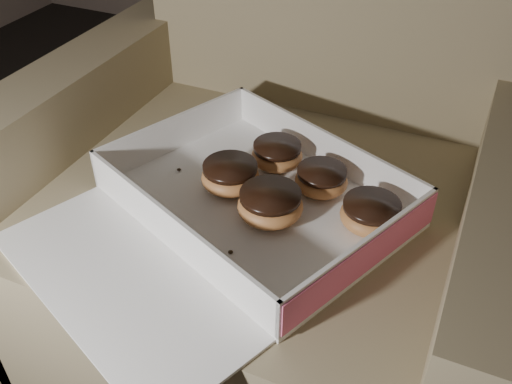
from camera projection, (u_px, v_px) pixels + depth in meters
name	position (u px, v px, depth m)	size (l,w,h in m)	color
armchair	(271.00, 219.00, 1.04)	(0.86, 0.73, 0.90)	#8E7B5A
bakery_box	(236.00, 213.00, 0.85)	(0.58, 0.62, 0.07)	white
donut_a	(371.00, 214.00, 0.82)	(0.09, 0.09, 0.04)	#C47F44
donut_b	(270.00, 204.00, 0.83)	(0.10, 0.10, 0.05)	#C47F44
donut_c	(277.00, 154.00, 0.94)	(0.09, 0.09, 0.04)	#C47F44
donut_d	(321.00, 180.00, 0.89)	(0.08, 0.08, 0.04)	#C47F44
donut_e	(230.00, 176.00, 0.89)	(0.09, 0.09, 0.05)	#C47F44
crumb_a	(231.00, 252.00, 0.79)	(0.01, 0.01, 0.00)	black
crumb_b	(285.00, 319.00, 0.70)	(0.01, 0.01, 0.00)	black
crumb_c	(252.00, 219.00, 0.85)	(0.01, 0.01, 0.00)	black
crumb_d	(179.00, 170.00, 0.95)	(0.01, 0.01, 0.00)	black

